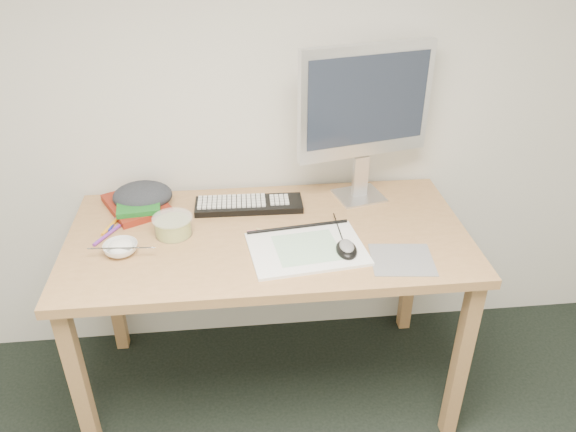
% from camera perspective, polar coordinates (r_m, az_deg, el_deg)
% --- Properties ---
extents(room_shell, '(3.60, 3.60, 3.60)m').
position_cam_1_polar(room_shell, '(0.37, 20.94, -13.15)').
color(room_shell, silver).
rests_on(room_shell, ground).
extents(desk, '(1.40, 0.70, 0.75)m').
position_cam_1_polar(desk, '(2.02, -1.98, -3.69)').
color(desk, '#B18351').
rests_on(desk, ground).
extents(mousepad, '(0.22, 0.20, 0.00)m').
position_cam_1_polar(mousepad, '(1.87, 11.51, -4.36)').
color(mousepad, slate).
rests_on(mousepad, desk).
extents(sketchpad, '(0.41, 0.31, 0.01)m').
position_cam_1_polar(sketchpad, '(1.88, 1.93, -3.37)').
color(sketchpad, white).
rests_on(sketchpad, desk).
extents(keyboard, '(0.41, 0.14, 0.02)m').
position_cam_1_polar(keyboard, '(2.12, -3.99, 1.14)').
color(keyboard, black).
rests_on(keyboard, desk).
extents(monitor, '(0.50, 0.19, 0.59)m').
position_cam_1_polar(monitor, '(2.07, 7.88, 11.00)').
color(monitor, silver).
rests_on(monitor, desk).
extents(mouse, '(0.07, 0.11, 0.04)m').
position_cam_1_polar(mouse, '(1.86, 5.98, -3.10)').
color(mouse, black).
rests_on(mouse, sketchpad).
extents(rice_bowl, '(0.12, 0.12, 0.04)m').
position_cam_1_polar(rice_bowl, '(1.94, -16.63, -3.21)').
color(rice_bowl, silver).
rests_on(rice_bowl, desk).
extents(chopsticks, '(0.21, 0.03, 0.02)m').
position_cam_1_polar(chopsticks, '(1.90, -16.58, -3.15)').
color(chopsticks, silver).
rests_on(chopsticks, rice_bowl).
extents(fruit_tub, '(0.16, 0.16, 0.07)m').
position_cam_1_polar(fruit_tub, '(1.99, -11.60, -0.98)').
color(fruit_tub, '#E9D952').
rests_on(fruit_tub, desk).
extents(book_red, '(0.29, 0.32, 0.03)m').
position_cam_1_polar(book_red, '(2.19, -15.12, 1.13)').
color(book_red, maroon).
rests_on(book_red, desk).
extents(book_green, '(0.18, 0.23, 0.02)m').
position_cam_1_polar(book_green, '(2.17, -14.92, 1.50)').
color(book_green, '#18601D').
rests_on(book_green, book_red).
extents(cloth_lump, '(0.22, 0.20, 0.08)m').
position_cam_1_polar(cloth_lump, '(2.20, -14.55, 2.01)').
color(cloth_lump, '#2A2E33').
rests_on(cloth_lump, desk).
extents(pencil_pink, '(0.17, 0.01, 0.01)m').
position_cam_1_polar(pencil_pink, '(1.98, -1.69, -1.40)').
color(pencil_pink, pink).
rests_on(pencil_pink, desk).
extents(pencil_tan, '(0.16, 0.07, 0.01)m').
position_cam_1_polar(pencil_tan, '(1.97, -0.95, -1.69)').
color(pencil_tan, tan).
rests_on(pencil_tan, desk).
extents(pencil_black, '(0.16, 0.02, 0.01)m').
position_cam_1_polar(pencil_black, '(2.00, 0.47, -1.12)').
color(pencil_black, black).
rests_on(pencil_black, desk).
extents(marker_blue, '(0.03, 0.12, 0.01)m').
position_cam_1_polar(marker_blue, '(2.12, -17.27, -0.61)').
color(marker_blue, navy).
rests_on(marker_blue, desk).
extents(marker_orange, '(0.06, 0.14, 0.01)m').
position_cam_1_polar(marker_orange, '(2.10, -17.43, -0.80)').
color(marker_orange, orange).
rests_on(marker_orange, desk).
extents(marker_purple, '(0.08, 0.13, 0.01)m').
position_cam_1_polar(marker_purple, '(2.05, -17.92, -1.85)').
color(marker_purple, '#6C2A9C').
rests_on(marker_purple, desk).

